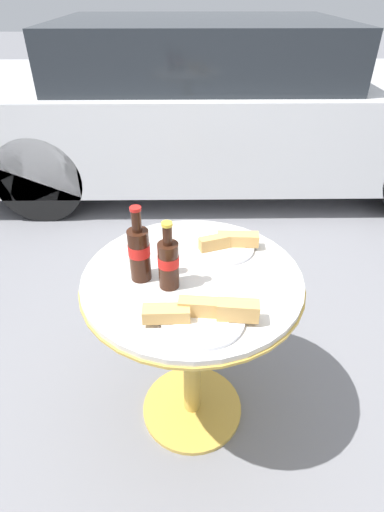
# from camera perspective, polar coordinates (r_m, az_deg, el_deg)

# --- Properties ---
(ground_plane) EXTENTS (30.00, 30.00, 0.00)m
(ground_plane) POSITION_cam_1_polar(r_m,az_deg,el_deg) (1.83, 0.02, -20.94)
(ground_plane) COLOR slate
(bistro_table) EXTENTS (0.73, 0.73, 0.72)m
(bistro_table) POSITION_cam_1_polar(r_m,az_deg,el_deg) (1.41, 0.02, -8.29)
(bistro_table) COLOR gold
(bistro_table) RESTS_ON ground_plane
(cola_bottle_left) EXTENTS (0.07, 0.07, 0.23)m
(cola_bottle_left) POSITION_cam_1_polar(r_m,az_deg,el_deg) (1.21, -3.38, -0.90)
(cola_bottle_left) COLOR #33190F
(cola_bottle_left) RESTS_ON bistro_table
(cola_bottle_right) EXTENTS (0.07, 0.07, 0.25)m
(cola_bottle_right) POSITION_cam_1_polar(r_m,az_deg,el_deg) (1.24, -7.55, 0.62)
(cola_bottle_right) COLOR #33190F
(cola_bottle_right) RESTS_ON bistro_table
(lunch_plate_near) EXTENTS (0.23, 0.22, 0.06)m
(lunch_plate_near) POSITION_cam_1_polar(r_m,az_deg,el_deg) (1.42, 4.89, 1.69)
(lunch_plate_near) COLOR white
(lunch_plate_near) RESTS_ON bistro_table
(lunch_plate_far) EXTENTS (0.32, 0.24, 0.07)m
(lunch_plate_far) POSITION_cam_1_polar(r_m,az_deg,el_deg) (1.13, 1.63, -8.25)
(lunch_plate_far) COLOR white
(lunch_plate_far) RESTS_ON bistro_table
(parked_car) EXTENTS (4.55, 1.74, 1.27)m
(parked_car) POSITION_cam_1_polar(r_m,az_deg,el_deg) (3.65, 4.10, 20.43)
(parked_car) COLOR silver
(parked_car) RESTS_ON ground_plane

